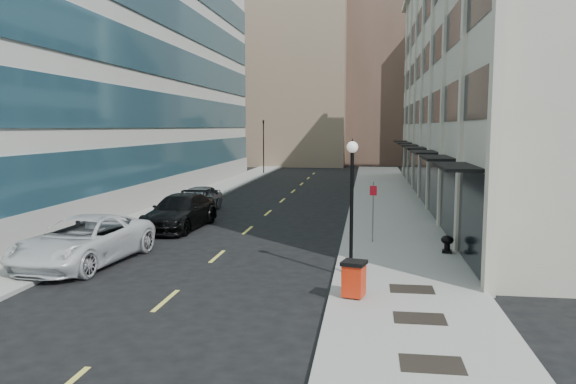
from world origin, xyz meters
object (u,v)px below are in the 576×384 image
(car_black_pickup, at_px, (180,212))
(trash_bin, at_px, (354,278))
(lamppost, at_px, (352,195))
(car_silver_sedan, at_px, (198,199))
(car_white_van, at_px, (84,241))
(urn_planter, at_px, (447,242))
(traffic_signal, at_px, (263,124))
(sign_post, at_px, (373,204))

(car_black_pickup, bearing_deg, trash_bin, -46.02)
(trash_bin, distance_m, lamppost, 3.59)
(car_silver_sedan, xyz_separation_m, lamppost, (10.04, -14.34, 2.15))
(car_white_van, relative_size, trash_bin, 5.90)
(lamppost, relative_size, urn_planter, 6.61)
(car_white_van, height_order, urn_planter, car_white_van)
(traffic_signal, relative_size, sign_post, 2.54)
(car_silver_sedan, height_order, lamppost, lamppost)
(lamppost, bearing_deg, car_silver_sedan, 125.00)
(car_silver_sedan, xyz_separation_m, sign_post, (10.85, -8.64, 1.06))
(car_black_pickup, bearing_deg, lamppost, -38.37)
(car_silver_sedan, bearing_deg, car_black_pickup, -78.37)
(urn_planter, bearing_deg, lamppost, -134.89)
(car_silver_sedan, xyz_separation_m, urn_planter, (13.90, -10.46, -0.23))
(traffic_signal, bearing_deg, trash_bin, -76.04)
(traffic_signal, distance_m, trash_bin, 46.95)
(trash_bin, height_order, sign_post, sign_post)
(lamppost, bearing_deg, urn_planter, 45.11)
(car_black_pickup, distance_m, sign_post, 10.47)
(urn_planter, bearing_deg, trash_bin, -118.82)
(car_white_van, distance_m, urn_planter, 14.65)
(traffic_signal, distance_m, car_silver_sedan, 28.60)
(traffic_signal, height_order, car_black_pickup, traffic_signal)
(car_white_van, bearing_deg, trash_bin, -11.36)
(car_black_pickup, relative_size, lamppost, 1.28)
(car_silver_sedan, bearing_deg, lamppost, -51.18)
(car_black_pickup, height_order, sign_post, sign_post)
(lamppost, bearing_deg, car_black_pickup, 137.41)
(lamppost, height_order, urn_planter, lamppost)
(trash_bin, xyz_separation_m, urn_planter, (3.68, 6.69, -0.17))
(traffic_signal, distance_m, lamppost, 44.00)
(car_black_pickup, height_order, trash_bin, car_black_pickup)
(traffic_signal, distance_m, urn_planter, 41.73)
(traffic_signal, height_order, car_white_van, traffic_signal)
(car_white_van, relative_size, car_black_pickup, 1.09)
(car_black_pickup, distance_m, urn_planter, 13.89)
(traffic_signal, bearing_deg, car_black_pickup, -86.88)
(traffic_signal, xyz_separation_m, car_silver_sedan, (1.05, -28.15, -4.89))
(traffic_signal, relative_size, urn_planter, 9.59)
(sign_post, xyz_separation_m, urn_planter, (3.05, -1.83, -1.30))
(lamppost, bearing_deg, sign_post, 81.92)
(car_white_van, distance_m, car_black_pickup, 8.08)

